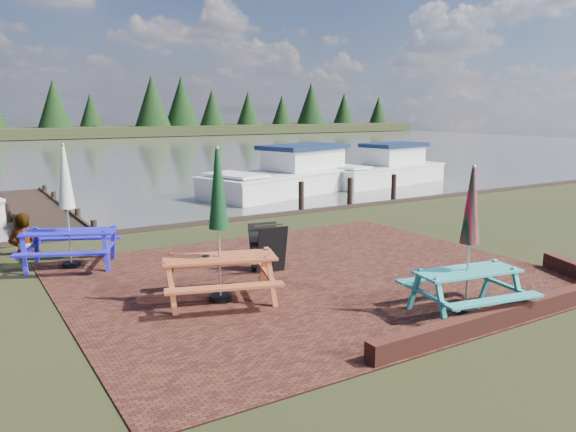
# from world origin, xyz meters

# --- Properties ---
(ground) EXTENTS (120.00, 120.00, 0.00)m
(ground) POSITION_xyz_m (0.00, 0.00, 0.00)
(ground) COLOR black
(ground) RESTS_ON ground
(paving) EXTENTS (9.00, 7.50, 0.02)m
(paving) POSITION_xyz_m (0.00, 1.00, 0.01)
(paving) COLOR black
(paving) RESTS_ON ground
(brick_wall) EXTENTS (6.21, 1.79, 0.30)m
(brick_wall) POSITION_xyz_m (2.15, -2.42, 0.15)
(brick_wall) COLOR #4C1E16
(brick_wall) RESTS_ON ground
(water) EXTENTS (120.00, 60.00, 0.02)m
(water) POSITION_xyz_m (0.00, 37.00, 0.00)
(water) COLOR #434139
(water) RESTS_ON ground
(picnic_table_teal) EXTENTS (1.92, 1.76, 2.34)m
(picnic_table_teal) POSITION_xyz_m (1.02, -1.93, 0.82)
(picnic_table_teal) COLOR teal
(picnic_table_teal) RESTS_ON ground
(picnic_table_red) EXTENTS (2.29, 2.16, 2.59)m
(picnic_table_red) POSITION_xyz_m (-2.07, 0.62, 0.91)
(picnic_table_red) COLOR #AC4F2C
(picnic_table_red) RESTS_ON ground
(picnic_table_blue) EXTENTS (2.31, 2.22, 2.51)m
(picnic_table_blue) POSITION_xyz_m (-3.80, 4.17, 0.88)
(picnic_table_blue) COLOR #2019BE
(picnic_table_blue) RESTS_ON ground
(chalkboard) EXTENTS (0.63, 0.65, 0.96)m
(chalkboard) POSITION_xyz_m (-0.52, 1.72, 0.50)
(chalkboard) COLOR black
(chalkboard) RESTS_ON ground
(jetty) EXTENTS (1.76, 9.08, 1.00)m
(jetty) POSITION_xyz_m (-3.50, 11.28, 0.11)
(jetty) COLOR black
(jetty) RESTS_ON ground
(boat_near) EXTENTS (8.34, 4.84, 2.13)m
(boat_near) POSITION_xyz_m (6.38, 11.92, 0.44)
(boat_near) COLOR silver
(boat_near) RESTS_ON ground
(boat_far) EXTENTS (6.82, 3.36, 2.04)m
(boat_far) POSITION_xyz_m (11.59, 12.07, 0.41)
(boat_far) COLOR silver
(boat_far) RESTS_ON ground
(person) EXTENTS (0.79, 0.66, 1.86)m
(person) POSITION_xyz_m (-4.48, 5.83, 0.93)
(person) COLOR gray
(person) RESTS_ON ground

